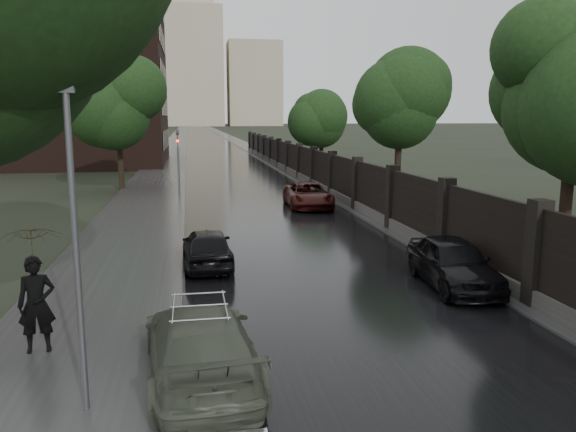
# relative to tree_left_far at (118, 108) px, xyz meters

# --- Properties ---
(road) EXTENTS (8.00, 420.00, 0.02)m
(road) POSITION_rel_tree_left_far_xyz_m (8.00, 160.00, -5.23)
(road) COLOR black
(road) RESTS_ON ground
(sidewalk_left) EXTENTS (4.00, 420.00, 0.16)m
(sidewalk_left) POSITION_rel_tree_left_far_xyz_m (2.00, 160.00, -5.16)
(sidewalk_left) COLOR #2D2D2D
(sidewalk_left) RESTS_ON ground
(verge_right) EXTENTS (3.00, 420.00, 0.08)m
(verge_right) POSITION_rel_tree_left_far_xyz_m (13.50, 160.00, -5.20)
(verge_right) COLOR #2D2D2D
(verge_right) RESTS_ON ground
(fence_right) EXTENTS (0.45, 75.72, 2.70)m
(fence_right) POSITION_rel_tree_left_far_xyz_m (12.60, 2.01, -4.23)
(fence_right) COLOR #383533
(fence_right) RESTS_ON ground
(tree_left_far) EXTENTS (4.25, 4.25, 7.39)m
(tree_left_far) POSITION_rel_tree_left_far_xyz_m (0.00, 0.00, 0.00)
(tree_left_far) COLOR black
(tree_left_far) RESTS_ON ground
(tree_right_a) EXTENTS (4.08, 4.08, 7.01)m
(tree_right_a) POSITION_rel_tree_left_far_xyz_m (15.50, -22.00, -0.29)
(tree_right_a) COLOR black
(tree_right_a) RESTS_ON ground
(tree_right_b) EXTENTS (4.08, 4.08, 7.01)m
(tree_right_b) POSITION_rel_tree_left_far_xyz_m (15.50, -8.00, -0.29)
(tree_right_b) COLOR black
(tree_right_b) RESTS_ON ground
(tree_right_c) EXTENTS (4.08, 4.08, 7.01)m
(tree_right_c) POSITION_rel_tree_left_far_xyz_m (15.50, 10.00, -0.29)
(tree_right_c) COLOR black
(tree_right_c) RESTS_ON ground
(lamp_post) EXTENTS (0.25, 0.12, 5.11)m
(lamp_post) POSITION_rel_tree_left_far_xyz_m (2.60, -28.50, -2.57)
(lamp_post) COLOR #59595E
(lamp_post) RESTS_ON ground
(traffic_light) EXTENTS (0.16, 0.32, 4.00)m
(traffic_light) POSITION_rel_tree_left_far_xyz_m (3.70, -5.01, -2.84)
(traffic_light) COLOR #59595E
(traffic_light) RESTS_ON ground
(brick_building) EXTENTS (24.00, 18.00, 20.00)m
(brick_building) POSITION_rel_tree_left_far_xyz_m (-10.00, 22.00, 4.76)
(brick_building) COLOR black
(brick_building) RESTS_ON ground
(stalinist_tower) EXTENTS (92.00, 30.00, 159.00)m
(stalinist_tower) POSITION_rel_tree_left_far_xyz_m (8.00, 270.00, 33.14)
(stalinist_tower) COLOR tan
(stalinist_tower) RESTS_ON ground
(volga_sedan) EXTENTS (2.20, 4.74, 1.34)m
(volga_sedan) POSITION_rel_tree_left_far_xyz_m (4.40, -27.52, -4.57)
(volga_sedan) COLOR #4B5241
(volga_sedan) RESTS_ON ground
(hatchback_left) EXTENTS (1.59, 3.74, 1.26)m
(hatchback_left) POSITION_rel_tree_left_far_xyz_m (4.78, -19.78, -4.61)
(hatchback_left) COLOR black
(hatchback_left) RESTS_ON ground
(car_right_near) EXTENTS (1.92, 4.19, 1.39)m
(car_right_near) POSITION_rel_tree_left_far_xyz_m (11.40, -23.07, -4.55)
(car_right_near) COLOR black
(car_right_near) RESTS_ON ground
(car_right_far) EXTENTS (2.36, 4.78, 1.31)m
(car_right_far) POSITION_rel_tree_left_far_xyz_m (10.35, -8.76, -4.59)
(car_right_far) COLOR black
(car_right_far) RESTS_ON ground
(pedestrian_umbrella) EXTENTS (1.26, 1.28, 2.96)m
(pedestrian_umbrella) POSITION_rel_tree_left_far_xyz_m (1.33, -26.06, -3.11)
(pedestrian_umbrella) COLOR black
(pedestrian_umbrella) RESTS_ON sidewalk_left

